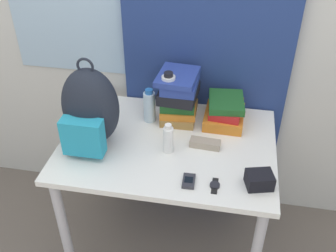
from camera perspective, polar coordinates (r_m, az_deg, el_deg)
The scene contains 13 objects.
wall_back at distance 2.15m, azimuth 2.23°, elevation 15.49°, with size 6.00×0.06×2.50m.
curtain_blue at distance 2.08m, azimuth 5.85°, elevation 14.67°, with size 0.91×0.04×2.50m.
desk at distance 2.04m, azimuth 0.00°, elevation -4.69°, with size 1.07×0.77×0.78m.
backpack at distance 1.90m, azimuth -11.27°, elevation 2.34°, with size 0.28×0.28×0.46m.
book_stack_left at distance 2.08m, azimuth 1.61°, elevation 4.41°, with size 0.22×0.27×0.26m.
book_stack_center at distance 2.11m, azimuth 8.29°, elevation 2.11°, with size 0.21×0.25×0.14m.
water_bottle at distance 2.08m, azimuth -2.71°, elevation 2.90°, with size 0.06×0.06×0.19m.
sports_bottle at distance 2.03m, azimuth 0.06°, elevation 3.86°, with size 0.07×0.07×0.30m.
sunscreen_bottle at distance 1.87m, azimuth 0.02°, elevation -1.90°, with size 0.05×0.05×0.16m.
cell_phone at distance 1.75m, azimuth 3.02°, elevation -7.99°, with size 0.06×0.09×0.02m.
sunglasses_case at distance 1.94m, azimuth 5.40°, elevation -2.55°, with size 0.15×0.07×0.04m.
camera_pouch at distance 1.76m, azimuth 13.12°, elevation -7.62°, with size 0.13×0.12×0.07m.
wristwatch at distance 1.75m, azimuth 6.81°, elevation -8.56°, with size 0.04×0.10×0.01m.
Camera 1 is at (0.28, -1.14, 1.99)m, focal length 42.00 mm.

